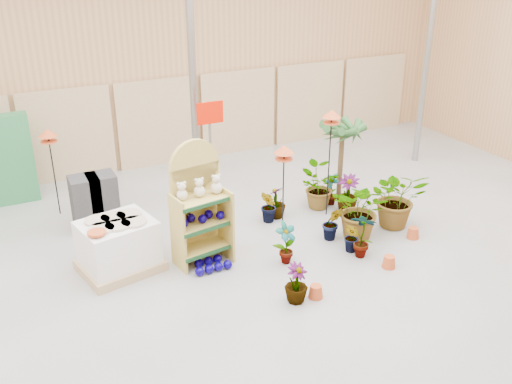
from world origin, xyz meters
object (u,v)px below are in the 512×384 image
pallet_stack (118,246)px  display_shelf (198,207)px  bird_table_front (284,153)px  potted_plant_2 (362,210)px

pallet_stack → display_shelf: bearing=-22.4°
bird_table_front → display_shelf: bearing=179.9°
bird_table_front → potted_plant_2: (1.25, -0.57, -1.08)m
potted_plant_2 → bird_table_front: bearing=155.3°
potted_plant_2 → pallet_stack: bearing=168.6°
pallet_stack → potted_plant_2: bearing=-23.1°
display_shelf → bird_table_front: bearing=-9.3°
display_shelf → potted_plant_2: (2.79, -0.58, -0.40)m
display_shelf → bird_table_front: display_shelf is taller
display_shelf → potted_plant_2: display_shelf is taller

